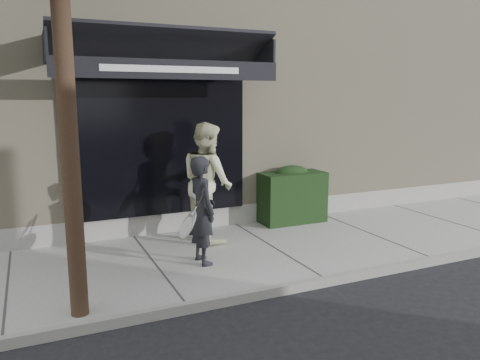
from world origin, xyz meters
name	(u,v)px	position (x,y,z in m)	size (l,w,h in m)	color
ground	(272,253)	(0.00, 0.00, 0.00)	(80.00, 80.00, 0.00)	black
sidewalk	(272,249)	(0.00, 0.00, 0.06)	(20.00, 3.00, 0.12)	gray
curb	(324,281)	(0.00, -1.55, 0.07)	(20.00, 0.10, 0.14)	gray
building_facade	(180,91)	(-0.01, 4.96, 2.74)	(14.30, 8.04, 5.64)	#B8AB8C
hedge	(291,195)	(1.10, 1.25, 0.66)	(1.30, 0.70, 1.14)	black
pedestrian_front	(202,210)	(-1.33, -0.28, 0.93)	(0.71, 0.90, 1.62)	black
pedestrian_back	(207,182)	(-0.84, 0.80, 1.15)	(0.89, 1.08, 2.06)	beige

